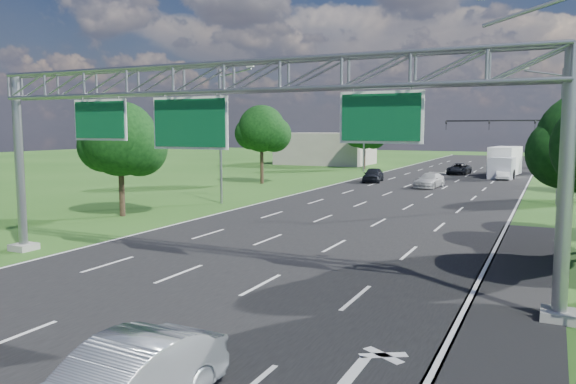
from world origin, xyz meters
The scene contains 17 objects.
ground centered at (0.00, 30.00, 0.00)m, with size 220.00×220.00×0.00m, color #234E17.
road centered at (0.00, 30.00, 0.00)m, with size 18.00×180.00×0.02m, color black.
road_flare centered at (10.20, 14.00, 0.00)m, with size 3.00×30.00×0.02m, color black.
sign_gantry centered at (0.33, 12.00, 6.89)m, with size 23.50×1.00×9.56m.
traffic_signal centered at (7.48, 65.00, 5.17)m, with size 12.21×0.24×7.00m.
streetlight_l_near centered at (-11.30, 30.00, 5.58)m, with size 2.97×0.22×10.16m.
streetlight_l_far centered at (-11.30, 65.00, 5.58)m, with size 2.97×0.22×10.16m.
streetlight_r_mid centered at (11.30, 40.00, 5.58)m, with size 2.97×0.22×10.16m.
tree_verge_la centered at (-13.92, 22.04, 4.76)m, with size 5.76×4.80×7.40m.
tree_verge_lb centered at (-15.92, 45.04, 5.41)m, with size 5.76×4.80×8.06m.
tree_verge_lc centered at (-12.92, 70.04, 4.98)m, with size 5.76×4.80×7.62m.
building_left centered at (-22.00, 78.00, 2.50)m, with size 14.00×10.00×5.00m, color #A19587.
car_queue_a centered at (0.45, 48.44, 0.70)m, with size 1.96×4.81×1.40m, color #BBBBBB.
car_queue_b centered at (0.55, 65.99, 0.68)m, with size 2.26×4.90×1.36m, color black.
car_queue_c centered at (-6.12, 51.59, 0.77)m, with size 1.81×4.51×1.54m, color black.
car_queue_d centered at (6.11, 60.81, 0.67)m, with size 1.41×4.05×1.34m, color white.
box_truck centered at (5.87, 64.92, 1.68)m, with size 3.50×9.53×3.50m.
Camera 1 is at (11.15, -5.92, 5.63)m, focal length 35.00 mm.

